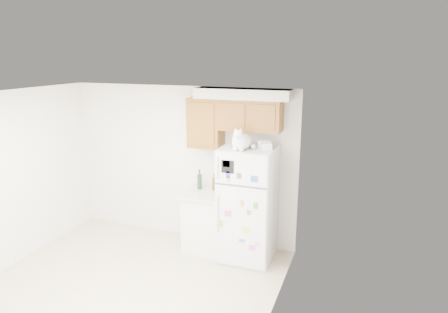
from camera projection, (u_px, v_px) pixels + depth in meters
The scene contains 9 objects.
ground_plane at pixel (115, 299), 4.99m from camera, with size 3.80×4.00×0.01m, color #BBAE8F.
room_shell at pixel (126, 167), 4.76m from camera, with size 3.84×4.04×2.52m.
refrigerator at pixel (248, 204), 5.83m from camera, with size 0.76×0.78×1.70m.
base_counter at pixel (206, 220), 6.22m from camera, with size 0.64×0.64×0.92m.
cat at pixel (241, 141), 5.46m from camera, with size 0.32×0.47×0.33m.
storage_box_back at pixel (264, 144), 5.61m from camera, with size 0.18×0.13×0.10m, color white.
storage_box_front at pixel (266, 146), 5.49m from camera, with size 0.15×0.11×0.09m, color white.
bottle_green at pixel (200, 179), 6.22m from camera, with size 0.07×0.07×0.32m, color #19381E, non-canonical shape.
bottle_amber at pixel (214, 182), 6.20m from camera, with size 0.06×0.06×0.26m, color #593814, non-canonical shape.
Camera 1 is at (2.79, -3.65, 2.98)m, focal length 32.00 mm.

